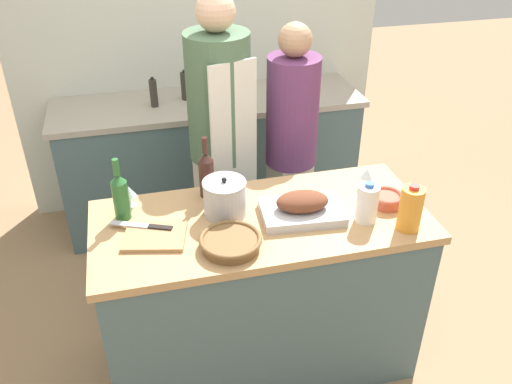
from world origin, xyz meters
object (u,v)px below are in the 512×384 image
object	(u,v)px
wine_glass_left	(367,174)
juice_jug	(411,209)
wine_glass_right	(129,192)
person_cook_aproned	(221,135)
mixing_bowl	(387,199)
person_cook_guest	(291,143)
wine_bottle_dark	(206,173)
milk_jug	(367,203)
wine_bottle_green	(120,195)
stock_pot	(225,198)
condiment_bottle_short	(154,93)
roasting_pan	(302,208)
cutting_board	(155,237)
condiment_bottle_tall	(185,86)
wicker_basket	(231,242)
knife_chef	(143,226)

from	to	relation	value
wine_glass_left	juice_jug	bearing A→B (deg)	-83.42
wine_glass_right	person_cook_aproned	world-z (taller)	person_cook_aproned
mixing_bowl	person_cook_guest	size ratio (longest dim) A/B	0.10
wine_bottle_dark	wine_glass_left	distance (m)	0.79
juice_jug	milk_jug	xyz separation A→B (m)	(-0.16, 0.10, -0.01)
wine_bottle_green	juice_jug	bearing A→B (deg)	-17.70
stock_pot	condiment_bottle_short	size ratio (longest dim) A/B	1.00
wine_bottle_dark	person_cook_guest	size ratio (longest dim) A/B	0.20
roasting_pan	cutting_board	world-z (taller)	roasting_pan
person_cook_aproned	cutting_board	bearing A→B (deg)	-135.44
juice_jug	condiment_bottle_tall	size ratio (longest dim) A/B	1.09
roasting_pan	wine_glass_right	distance (m)	0.82
mixing_bowl	wine_glass_left	world-z (taller)	wine_glass_left
wicker_basket	wine_bottle_green	size ratio (longest dim) A/B	0.88
wicker_basket	mixing_bowl	distance (m)	0.80
person_cook_guest	mixing_bowl	bearing A→B (deg)	-94.92
wicker_basket	mixing_bowl	xyz separation A→B (m)	(0.79, 0.15, 0.00)
wine_bottle_dark	condiment_bottle_short	xyz separation A→B (m)	(-0.16, 1.18, -0.03)
wine_bottle_green	person_cook_aproned	size ratio (longest dim) A/B	0.17
wine_bottle_green	person_cook_guest	world-z (taller)	person_cook_guest
wicker_basket	milk_jug	world-z (taller)	milk_jug
wine_glass_left	knife_chef	size ratio (longest dim) A/B	0.39
cutting_board	stock_pot	xyz separation A→B (m)	(0.34, 0.12, 0.08)
wine_glass_right	condiment_bottle_short	size ratio (longest dim) A/B	0.53
wine_bottle_green	person_cook_guest	bearing A→B (deg)	31.11
wine_bottle_dark	juice_jug	bearing A→B (deg)	-30.69
wine_bottle_dark	wine_glass_right	bearing A→B (deg)	-179.43
stock_pot	juice_jug	bearing A→B (deg)	-22.10
wine_bottle_green	mixing_bowl	bearing A→B (deg)	-8.96
person_cook_aproned	milk_jug	bearing A→B (deg)	-77.66
wine_glass_right	wine_bottle_dark	bearing A→B (deg)	0.57
wine_bottle_dark	person_cook_aproned	bearing A→B (deg)	72.41
roasting_pan	knife_chef	world-z (taller)	roasting_pan
wine_glass_right	knife_chef	size ratio (longest dim) A/B	0.39
mixing_bowl	condiment_bottle_short	distance (m)	1.76
wine_bottle_green	wine_bottle_dark	distance (m)	0.42
knife_chef	wine_bottle_green	bearing A→B (deg)	124.80
wine_bottle_green	wine_glass_left	distance (m)	1.19
milk_jug	wine_glass_left	distance (m)	0.29
wine_glass_left	mixing_bowl	bearing A→B (deg)	-78.76
milk_jug	condiment_bottle_tall	world-z (taller)	condiment_bottle_tall
mixing_bowl	wine_bottle_green	xyz separation A→B (m)	(-1.22, 0.19, 0.09)
wicker_basket	mixing_bowl	world-z (taller)	mixing_bowl
wine_bottle_dark	condiment_bottle_short	bearing A→B (deg)	97.52
roasting_pan	person_cook_guest	xyz separation A→B (m)	(0.19, 0.79, -0.08)
cutting_board	stock_pot	world-z (taller)	stock_pot
wicker_basket	knife_chef	world-z (taller)	wicker_basket
person_cook_aproned	wicker_basket	bearing A→B (deg)	-114.90
roasting_pan	milk_jug	xyz separation A→B (m)	(0.27, -0.10, 0.04)
milk_jug	wine_bottle_dark	size ratio (longest dim) A/B	0.63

